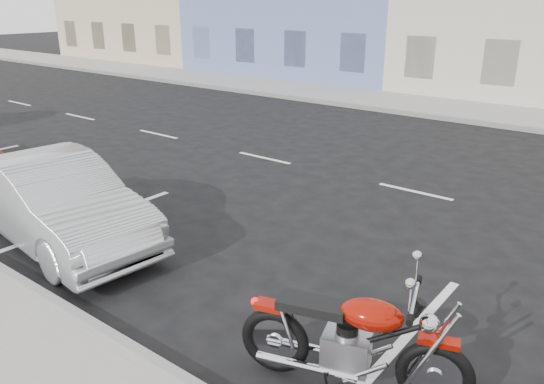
{
  "coord_description": "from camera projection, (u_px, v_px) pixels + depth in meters",
  "views": [
    {
      "loc": [
        2.0,
        -9.91,
        3.75
      ],
      "look_at": [
        -2.97,
        -3.56,
        0.8
      ],
      "focal_mm": 35.0,
      "sensor_mm": 36.0,
      "label": 1
    }
  ],
  "objects": [
    {
      "name": "sedan_silver",
      "position": [
        56.0,
        201.0,
        8.45
      ],
      "size": [
        4.42,
        1.96,
        1.41
      ],
      "primitive_type": "imported",
      "rotation": [
        0.0,
        0.0,
        1.46
      ],
      "color": "#A8ACB0",
      "rests_on": "ground"
    },
    {
      "name": "motorcycle",
      "position": [
        440.0,
        362.0,
        4.97
      ],
      "size": [
        2.28,
        1.03,
        1.18
      ],
      "rotation": [
        0.0,
        0.0,
        0.31
      ],
      "color": "black",
      "rests_on": "ground"
    },
    {
      "name": "curb_far",
      "position": [
        418.0,
        115.0,
        17.82
      ],
      "size": [
        80.0,
        0.12,
        0.16
      ],
      "primitive_type": "cube",
      "color": "gray",
      "rests_on": "ground"
    },
    {
      "name": "sidewalk_far",
      "position": [
        437.0,
        107.0,
        19.08
      ],
      "size": [
        80.0,
        3.4,
        0.15
      ],
      "primitive_type": "cube",
      "color": "gray",
      "rests_on": "ground"
    },
    {
      "name": "curb_near",
      "position": [
        8.0,
        275.0,
        7.46
      ],
      "size": [
        80.0,
        0.12,
        0.16
      ],
      "primitive_type": "cube",
      "color": "gray",
      "rests_on": "ground"
    },
    {
      "name": "ground",
      "position": [
        517.0,
        215.0,
        9.77
      ],
      "size": [
        120.0,
        120.0,
        0.0
      ],
      "primitive_type": "plane",
      "color": "black",
      "rests_on": "ground"
    }
  ]
}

